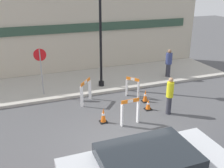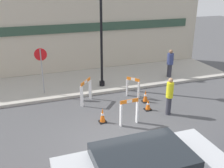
# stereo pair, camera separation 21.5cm
# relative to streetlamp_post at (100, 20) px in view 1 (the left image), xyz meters

# --- Properties ---
(ground_plane) EXTENTS (60.00, 60.00, 0.00)m
(ground_plane) POSITION_rel_streetlamp_post_xyz_m (-1.14, -5.35, -3.60)
(ground_plane) COLOR #4C4C4F
(sidewalk_slab) EXTENTS (18.00, 3.86, 0.14)m
(sidewalk_slab) POSITION_rel_streetlamp_post_xyz_m (-1.14, 1.07, -3.53)
(sidewalk_slab) COLOR #ADA89E
(sidewalk_slab) RESTS_ON ground_plane
(storefront_facade) EXTENTS (18.00, 0.22, 5.50)m
(storefront_facade) POSITION_rel_streetlamp_post_xyz_m (-1.14, 3.08, -0.85)
(storefront_facade) COLOR #BCB29E
(storefront_facade) RESTS_ON ground_plane
(streetlamp_post) EXTENTS (0.44, 0.44, 5.40)m
(streetlamp_post) POSITION_rel_streetlamp_post_xyz_m (0.00, 0.00, 0.00)
(streetlamp_post) COLOR black
(streetlamp_post) RESTS_ON sidewalk_slab
(stop_sign) EXTENTS (0.59, 0.13, 2.31)m
(stop_sign) POSITION_rel_streetlamp_post_xyz_m (-3.06, -0.06, -1.92)
(stop_sign) COLOR gray
(stop_sign) RESTS_ON sidewalk_slab
(barricade_0) EXTENTS (0.72, 0.83, 1.13)m
(barricade_0) POSITION_rel_streetlamp_post_xyz_m (-1.26, -1.51, -2.98)
(barricade_0) COLOR white
(barricade_0) RESTS_ON ground_plane
(barricade_1) EXTENTS (0.78, 0.17, 1.10)m
(barricade_1) POSITION_rel_streetlamp_post_xyz_m (-0.15, -4.09, -3.01)
(barricade_1) COLOR white
(barricade_1) RESTS_ON ground_plane
(barricade_2) EXTENTS (0.54, 0.63, 1.02)m
(barricade_2) POSITION_rel_streetlamp_post_xyz_m (1.08, -1.66, -3.07)
(barricade_2) COLOR white
(barricade_2) RESTS_ON ground_plane
(traffic_cone_0) EXTENTS (0.30, 0.30, 0.51)m
(traffic_cone_0) POSITION_rel_streetlamp_post_xyz_m (1.15, -3.20, -3.35)
(traffic_cone_0) COLOR black
(traffic_cone_0) RESTS_ON ground_plane
(traffic_cone_1) EXTENTS (0.30, 0.30, 0.61)m
(traffic_cone_1) POSITION_rel_streetlamp_post_xyz_m (1.41, -2.40, -3.31)
(traffic_cone_1) COLOR black
(traffic_cone_1) RESTS_ON ground_plane
(traffic_cone_2) EXTENTS (0.30, 0.30, 0.63)m
(traffic_cone_2) POSITION_rel_streetlamp_post_xyz_m (-1.10, -3.58, -3.29)
(traffic_cone_2) COLOR black
(traffic_cone_2) RESTS_ON ground_plane
(person_worker) EXTENTS (0.42, 0.42, 1.67)m
(person_worker) POSITION_rel_streetlamp_post_xyz_m (1.79, -3.86, -2.69)
(person_worker) COLOR #33333D
(person_worker) RESTS_ON ground_plane
(person_pedestrian) EXTENTS (0.41, 0.41, 1.63)m
(person_pedestrian) POSITION_rel_streetlamp_post_xyz_m (4.16, 0.04, -2.60)
(person_pedestrian) COLOR #33333D
(person_pedestrian) RESTS_ON sidewalk_slab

